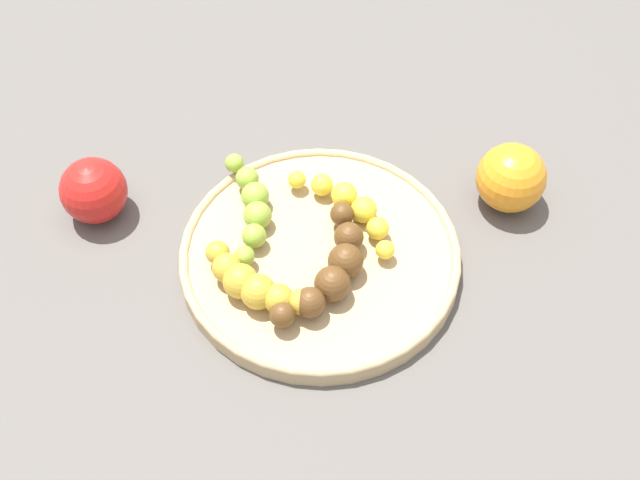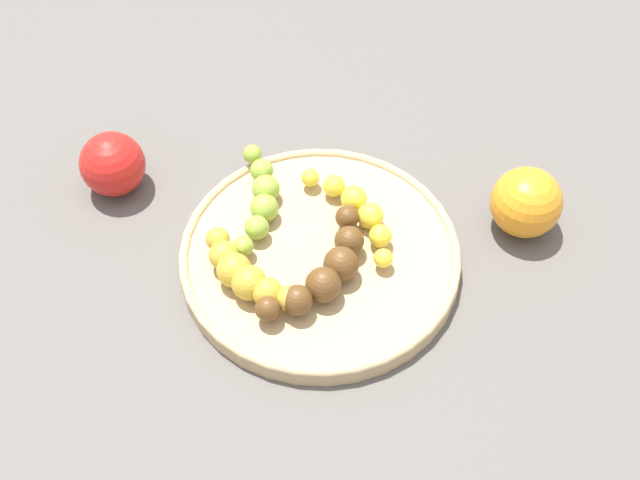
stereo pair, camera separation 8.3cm
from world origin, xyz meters
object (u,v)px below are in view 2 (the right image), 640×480
Objects in this scene: orange_fruit at (526,202)px; banana_yellow at (358,210)px; banana_overripe at (325,270)px; apple_red at (113,164)px; fruit_bowl at (320,255)px; banana_spotted at (245,274)px; banana_green at (260,198)px.

banana_yellow is at bearing 123.20° from orange_fruit.
apple_red is (0.00, 0.27, -0.00)m from banana_overripe.
banana_yellow is 0.18m from orange_fruit.
banana_overripe is at bearing -147.04° from banana_yellow.
fruit_bowl is 1.80× the size of banana_overripe.
fruit_bowl is 0.06m from banana_yellow.
apple_red is (0.05, 0.21, -0.00)m from banana_spotted.
banana_spotted reaches higher than banana_yellow.
orange_fruit reaches higher than banana_green.
banana_green reaches higher than fruit_bowl.
banana_spotted is 1.74× the size of apple_red.
banana_overripe reaches higher than banana_yellow.
banana_yellow is at bearing -7.27° from banana_green.
orange_fruit is (0.14, -0.24, 0.00)m from banana_green.
apple_red is (-0.04, 0.17, 0.00)m from banana_green.
banana_spotted is (-0.04, 0.07, -0.00)m from banana_overripe.
apple_red reaches higher than fruit_bowl.
orange_fruit is at bearing -32.32° from banana_yellow.
banana_spotted is at bearing -95.01° from banana_green.
banana_yellow is 1.05× the size of banana_green.
banana_spotted is at bearing 138.68° from orange_fruit.
banana_spotted reaches higher than fruit_bowl.
banana_green is at bearing -75.00° from apple_red.
banana_spotted is (-0.13, 0.05, 0.00)m from banana_yellow.
apple_red is at bearing 132.43° from banana_yellow.
banana_spotted is (-0.07, 0.04, 0.02)m from fruit_bowl.
banana_overripe reaches higher than banana_green.
fruit_bowl is at bearing 133.54° from banana_overripe.
banana_yellow is at bearing -10.79° from fruit_bowl.
banana_yellow is at bearing -72.05° from apple_red.
apple_red is (-0.08, 0.26, 0.00)m from banana_yellow.
banana_overripe is 0.23m from orange_fruit.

